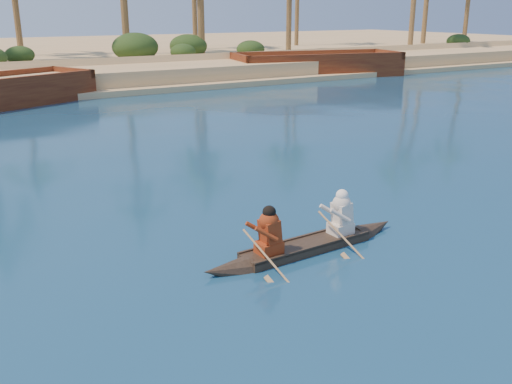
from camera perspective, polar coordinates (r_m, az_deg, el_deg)
canoe at (r=11.98m, az=5.04°, el=-4.70°), size 4.93×0.87×1.35m
barge_right at (r=44.40m, az=6.17°, el=12.38°), size 13.18×6.71×2.10m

